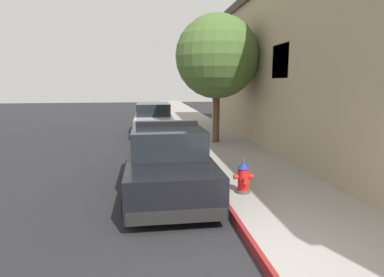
{
  "coord_description": "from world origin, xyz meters",
  "views": [
    {
      "loc": [
        -1.63,
        -3.73,
        2.6
      ],
      "look_at": [
        -0.34,
        5.4,
        1.0
      ],
      "focal_mm": 30.18,
      "sensor_mm": 36.0,
      "label": 1
    }
  ],
  "objects_px": {
    "parked_car_silver_ahead": "(153,119)",
    "street_tree": "(217,57)",
    "police_cruiser": "(168,160)",
    "fire_hydrant": "(243,178)"
  },
  "relations": [
    {
      "from": "police_cruiser",
      "to": "parked_car_silver_ahead",
      "type": "bearing_deg",
      "value": 90.91
    },
    {
      "from": "fire_hydrant",
      "to": "police_cruiser",
      "type": "bearing_deg",
      "value": 148.88
    },
    {
      "from": "parked_car_silver_ahead",
      "to": "street_tree",
      "type": "distance_m",
      "value": 5.3
    },
    {
      "from": "parked_car_silver_ahead",
      "to": "street_tree",
      "type": "xyz_separation_m",
      "value": [
        2.49,
        -3.7,
        2.86
      ]
    },
    {
      "from": "police_cruiser",
      "to": "fire_hydrant",
      "type": "height_order",
      "value": "police_cruiser"
    },
    {
      "from": "police_cruiser",
      "to": "fire_hydrant",
      "type": "relative_size",
      "value": 6.37
    },
    {
      "from": "parked_car_silver_ahead",
      "to": "street_tree",
      "type": "bearing_deg",
      "value": -56.06
    },
    {
      "from": "police_cruiser",
      "to": "fire_hydrant",
      "type": "bearing_deg",
      "value": -31.12
    },
    {
      "from": "police_cruiser",
      "to": "street_tree",
      "type": "xyz_separation_m",
      "value": [
        2.35,
        5.25,
        2.86
      ]
    },
    {
      "from": "parked_car_silver_ahead",
      "to": "street_tree",
      "type": "relative_size",
      "value": 0.95
    }
  ]
}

